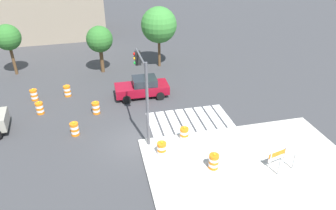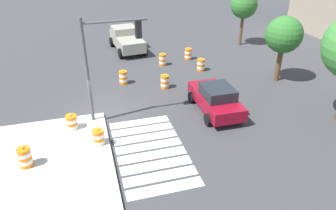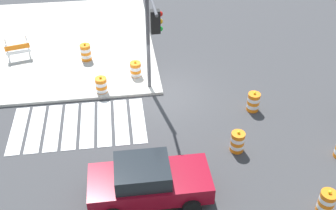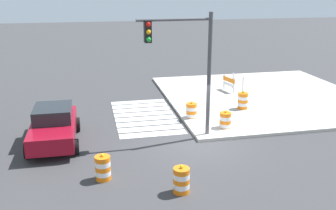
{
  "view_description": "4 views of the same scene",
  "coord_description": "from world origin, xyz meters",
  "px_view_note": "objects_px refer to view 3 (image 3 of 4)",
  "views": [
    {
      "loc": [
        -1.87,
        -16.28,
        11.85
      ],
      "look_at": [
        2.32,
        1.41,
        1.66
      ],
      "focal_mm": 33.05,
      "sensor_mm": 36.0,
      "label": 1
    },
    {
      "loc": [
        15.72,
        -0.69,
        8.98
      ],
      "look_at": [
        1.39,
        3.41,
        0.86
      ],
      "focal_mm": 33.41,
      "sensor_mm": 36.0,
      "label": 2
    },
    {
      "loc": [
        1.95,
        15.96,
        11.48
      ],
      "look_at": [
        0.05,
        2.14,
        0.97
      ],
      "focal_mm": 43.15,
      "sensor_mm": 36.0,
      "label": 3
    },
    {
      "loc": [
        -15.02,
        4.57,
        6.73
      ],
      "look_at": [
        1.01,
        1.17,
        1.53
      ],
      "focal_mm": 40.61,
      "sensor_mm": 36.0,
      "label": 4
    }
  ],
  "objects_px": {
    "traffic_barrel_far_curb": "(136,70)",
    "traffic_barrel_on_sidewalk": "(86,52)",
    "sports_car": "(148,181)",
    "traffic_barrel_opposite_curb": "(237,142)",
    "traffic_barrel_crosswalk_end": "(253,102)",
    "traffic_barrel_median_near": "(326,202)",
    "traffic_barrel_near_corner": "(101,86)",
    "traffic_light_pole": "(151,27)",
    "construction_barricade": "(18,49)"
  },
  "relations": [
    {
      "from": "traffic_barrel_crosswalk_end",
      "to": "traffic_light_pole",
      "type": "xyz_separation_m",
      "value": [
        4.52,
        -1.22,
        3.46
      ]
    },
    {
      "from": "traffic_light_pole",
      "to": "traffic_barrel_on_sidewalk",
      "type": "bearing_deg",
      "value": -52.63
    },
    {
      "from": "sports_car",
      "to": "traffic_barrel_crosswalk_end",
      "type": "xyz_separation_m",
      "value": [
        -5.29,
        -4.48,
        -0.36
      ]
    },
    {
      "from": "traffic_barrel_crosswalk_end",
      "to": "construction_barricade",
      "type": "xyz_separation_m",
      "value": [
        11.39,
        -6.11,
        0.27
      ]
    },
    {
      "from": "traffic_barrel_far_curb",
      "to": "traffic_barrel_opposite_curb",
      "type": "height_order",
      "value": "same"
    },
    {
      "from": "sports_car",
      "to": "traffic_barrel_crosswalk_end",
      "type": "height_order",
      "value": "sports_car"
    },
    {
      "from": "traffic_barrel_near_corner",
      "to": "traffic_light_pole",
      "type": "relative_size",
      "value": 0.19
    },
    {
      "from": "traffic_barrel_opposite_curb",
      "to": "traffic_barrel_on_sidewalk",
      "type": "bearing_deg",
      "value": -51.84
    },
    {
      "from": "traffic_barrel_near_corner",
      "to": "traffic_barrel_opposite_curb",
      "type": "distance_m",
      "value": 7.25
    },
    {
      "from": "sports_car",
      "to": "traffic_barrel_near_corner",
      "type": "xyz_separation_m",
      "value": [
        1.63,
        -6.73,
        -0.36
      ]
    },
    {
      "from": "traffic_barrel_opposite_curb",
      "to": "traffic_barrel_on_sidewalk",
      "type": "relative_size",
      "value": 1.0
    },
    {
      "from": "traffic_barrel_far_curb",
      "to": "traffic_barrel_opposite_curb",
      "type": "xyz_separation_m",
      "value": [
        -3.69,
        6.0,
        0.0
      ]
    },
    {
      "from": "sports_car",
      "to": "traffic_barrel_on_sidewalk",
      "type": "relative_size",
      "value": 4.23
    },
    {
      "from": "traffic_barrel_opposite_curb",
      "to": "traffic_light_pole",
      "type": "height_order",
      "value": "traffic_light_pole"
    },
    {
      "from": "traffic_barrel_median_near",
      "to": "traffic_barrel_near_corner",
      "type": "bearing_deg",
      "value": -46.99
    },
    {
      "from": "traffic_barrel_far_curb",
      "to": "traffic_light_pole",
      "type": "height_order",
      "value": "traffic_light_pole"
    },
    {
      "from": "traffic_barrel_near_corner",
      "to": "traffic_barrel_opposite_curb",
      "type": "bearing_deg",
      "value": 138.66
    },
    {
      "from": "sports_car",
      "to": "construction_barricade",
      "type": "distance_m",
      "value": 12.23
    },
    {
      "from": "traffic_barrel_far_curb",
      "to": "traffic_barrel_on_sidewalk",
      "type": "distance_m",
      "value": 3.23
    },
    {
      "from": "traffic_barrel_crosswalk_end",
      "to": "traffic_barrel_on_sidewalk",
      "type": "bearing_deg",
      "value": -35.07
    },
    {
      "from": "traffic_barrel_median_near",
      "to": "construction_barricade",
      "type": "relative_size",
      "value": 0.74
    },
    {
      "from": "sports_car",
      "to": "construction_barricade",
      "type": "relative_size",
      "value": 3.12
    },
    {
      "from": "traffic_barrel_near_corner",
      "to": "traffic_barrel_on_sidewalk",
      "type": "relative_size",
      "value": 1.0
    },
    {
      "from": "sports_car",
      "to": "traffic_light_pole",
      "type": "bearing_deg",
      "value": -97.66
    },
    {
      "from": "traffic_barrel_median_near",
      "to": "traffic_barrel_opposite_curb",
      "type": "distance_m",
      "value": 4.06
    },
    {
      "from": "traffic_barrel_median_near",
      "to": "traffic_barrel_crosswalk_end",
      "type": "bearing_deg",
      "value": -82.94
    },
    {
      "from": "traffic_barrel_opposite_curb",
      "to": "traffic_barrel_on_sidewalk",
      "type": "height_order",
      "value": "traffic_barrel_on_sidewalk"
    },
    {
      "from": "sports_car",
      "to": "traffic_barrel_crosswalk_end",
      "type": "relative_size",
      "value": 4.23
    },
    {
      "from": "traffic_barrel_near_corner",
      "to": "traffic_light_pole",
      "type": "xyz_separation_m",
      "value": [
        -2.39,
        1.03,
        3.46
      ]
    },
    {
      "from": "traffic_barrel_on_sidewalk",
      "to": "traffic_light_pole",
      "type": "height_order",
      "value": "traffic_light_pole"
    },
    {
      "from": "traffic_light_pole",
      "to": "traffic_barrel_crosswalk_end",
      "type": "bearing_deg",
      "value": 164.83
    },
    {
      "from": "construction_barricade",
      "to": "traffic_light_pole",
      "type": "relative_size",
      "value": 0.25
    },
    {
      "from": "traffic_barrel_far_curb",
      "to": "traffic_light_pole",
      "type": "relative_size",
      "value": 0.19
    },
    {
      "from": "sports_car",
      "to": "traffic_barrel_opposite_curb",
      "type": "xyz_separation_m",
      "value": [
        -3.82,
        -1.94,
        -0.36
      ]
    },
    {
      "from": "traffic_barrel_far_curb",
      "to": "construction_barricade",
      "type": "distance_m",
      "value": 6.78
    },
    {
      "from": "traffic_barrel_median_near",
      "to": "traffic_barrel_far_curb",
      "type": "xyz_separation_m",
      "value": [
        5.9,
        -9.4,
        0.0
      ]
    },
    {
      "from": "construction_barricade",
      "to": "sports_car",
      "type": "bearing_deg",
      "value": 119.95
    },
    {
      "from": "traffic_barrel_on_sidewalk",
      "to": "construction_barricade",
      "type": "height_order",
      "value": "traffic_barrel_on_sidewalk"
    },
    {
      "from": "traffic_barrel_near_corner",
      "to": "sports_car",
      "type": "bearing_deg",
      "value": 103.58
    },
    {
      "from": "traffic_barrel_on_sidewalk",
      "to": "construction_barricade",
      "type": "distance_m",
      "value": 3.73
    },
    {
      "from": "sports_car",
      "to": "traffic_barrel_opposite_curb",
      "type": "relative_size",
      "value": 4.23
    },
    {
      "from": "sports_car",
      "to": "construction_barricade",
      "type": "xyz_separation_m",
      "value": [
        6.11,
        -10.6,
        -0.09
      ]
    },
    {
      "from": "traffic_light_pole",
      "to": "construction_barricade",
      "type": "bearing_deg",
      "value": -35.43
    },
    {
      "from": "traffic_barrel_near_corner",
      "to": "construction_barricade",
      "type": "distance_m",
      "value": 5.92
    },
    {
      "from": "traffic_barrel_near_corner",
      "to": "traffic_barrel_median_near",
      "type": "height_order",
      "value": "same"
    },
    {
      "from": "traffic_barrel_median_near",
      "to": "traffic_barrel_on_sidewalk",
      "type": "height_order",
      "value": "traffic_barrel_on_sidewalk"
    },
    {
      "from": "traffic_barrel_near_corner",
      "to": "traffic_barrel_crosswalk_end",
      "type": "bearing_deg",
      "value": 161.97
    },
    {
      "from": "traffic_barrel_median_near",
      "to": "traffic_barrel_on_sidewalk",
      "type": "bearing_deg",
      "value": -53.35
    },
    {
      "from": "traffic_barrel_far_curb",
      "to": "traffic_light_pole",
      "type": "distance_m",
      "value": 4.16
    },
    {
      "from": "sports_car",
      "to": "traffic_barrel_opposite_curb",
      "type": "distance_m",
      "value": 4.3
    }
  ]
}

